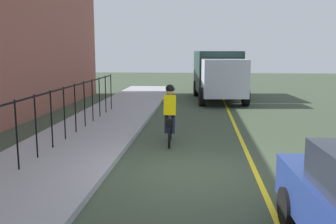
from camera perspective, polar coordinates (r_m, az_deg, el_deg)
name	(u,v)px	position (r m, az deg, el deg)	size (l,w,h in m)	color
ground_plane	(187,173)	(8.96, 2.85, -9.17)	(80.00, 80.00, 0.00)	#384432
lane_line_centre	(257,175)	(9.05, 13.17, -9.20)	(36.00, 0.12, 0.01)	yellow
sidewalk	(45,166)	(9.67, -17.92, -7.77)	(40.00, 3.20, 0.15)	#97979A
iron_fence	(44,112)	(10.47, -18.14, -0.02)	(15.06, 0.04, 1.60)	black
cyclist_lead	(170,115)	(11.43, 0.28, -0.42)	(1.71, 0.38, 1.83)	black
box_truck_background	(218,73)	(22.09, 7.51, 5.83)	(6.88, 2.97, 2.78)	#1D312D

